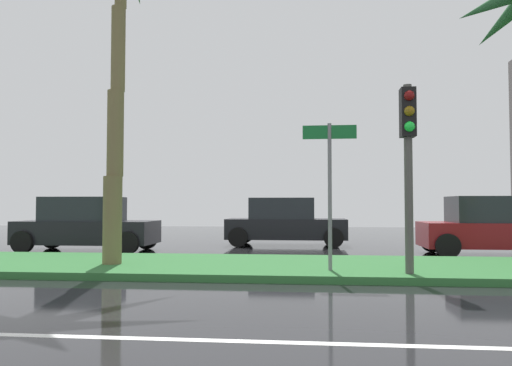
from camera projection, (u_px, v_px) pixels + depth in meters
The scene contains 8 objects.
ground_plane at pixel (305, 267), 12.35m from camera, with size 90.00×42.00×0.10m, color black.
near_lane_divider_stripe at pixel (301, 343), 5.40m from camera, with size 81.00×0.14×0.01m, color white.
median_strip at pixel (305, 267), 11.36m from camera, with size 85.50×4.00×0.15m, color #2D6B33.
traffic_signal_median_right at pixel (408, 143), 9.82m from camera, with size 0.28×0.43×3.68m.
street_name_sign at pixel (330, 175), 10.33m from camera, with size 1.10×0.08×3.00m.
car_in_traffic_leading at pixel (86, 225), 16.07m from camera, with size 4.30×2.02×1.72m.
car_in_traffic_second at pixel (285, 222), 18.34m from camera, with size 4.30×2.02×1.72m.
car_in_traffic_third at pixel (496, 227), 14.65m from camera, with size 4.30×2.02×1.72m.
Camera 1 is at (0.08, -3.48, 1.49)m, focal length 35.43 mm.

